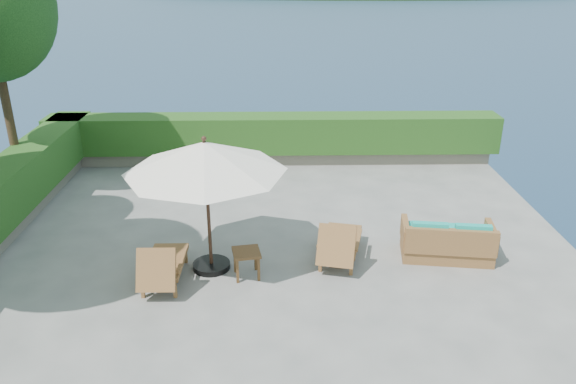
{
  "coord_description": "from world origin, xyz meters",
  "views": [
    {
      "loc": [
        0.09,
        -9.33,
        5.36
      ],
      "look_at": [
        0.3,
        0.8,
        1.1
      ],
      "focal_mm": 35.0,
      "sensor_mm": 36.0,
      "label": 1
    }
  ],
  "objects_px": {
    "lounge_right": "(339,242)",
    "wicker_loveseat": "(447,243)",
    "side_table": "(246,256)",
    "patio_umbrella": "(205,158)",
    "lounge_left": "(163,265)"
  },
  "relations": [
    {
      "from": "patio_umbrella",
      "to": "lounge_left",
      "type": "relative_size",
      "value": 1.98
    },
    {
      "from": "lounge_right",
      "to": "wicker_loveseat",
      "type": "bearing_deg",
      "value": 15.67
    },
    {
      "from": "patio_umbrella",
      "to": "side_table",
      "type": "relative_size",
      "value": 5.6
    },
    {
      "from": "lounge_left",
      "to": "lounge_right",
      "type": "xyz_separation_m",
      "value": [
        3.18,
        0.74,
        0.02
      ]
    },
    {
      "from": "patio_umbrella",
      "to": "side_table",
      "type": "bearing_deg",
      "value": -23.86
    },
    {
      "from": "lounge_right",
      "to": "wicker_loveseat",
      "type": "xyz_separation_m",
      "value": [
        2.07,
        0.08,
        -0.07
      ]
    },
    {
      "from": "side_table",
      "to": "wicker_loveseat",
      "type": "bearing_deg",
      "value": 8.97
    },
    {
      "from": "side_table",
      "to": "wicker_loveseat",
      "type": "relative_size",
      "value": 0.31
    },
    {
      "from": "lounge_right",
      "to": "wicker_loveseat",
      "type": "relative_size",
      "value": 0.97
    },
    {
      "from": "patio_umbrella",
      "to": "lounge_right",
      "type": "distance_m",
      "value": 2.99
    },
    {
      "from": "lounge_right",
      "to": "wicker_loveseat",
      "type": "distance_m",
      "value": 2.07
    },
    {
      "from": "patio_umbrella",
      "to": "side_table",
      "type": "distance_m",
      "value": 1.89
    },
    {
      "from": "lounge_left",
      "to": "side_table",
      "type": "bearing_deg",
      "value": 8.84
    },
    {
      "from": "wicker_loveseat",
      "to": "side_table",
      "type": "bearing_deg",
      "value": -163.15
    },
    {
      "from": "lounge_right",
      "to": "side_table",
      "type": "bearing_deg",
      "value": -149.63
    }
  ]
}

